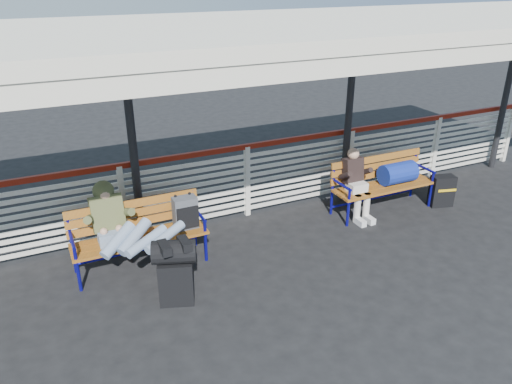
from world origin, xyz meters
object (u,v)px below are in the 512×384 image
luggage_stack (175,269)px  bench_right (390,176)px  companion_person (356,183)px  traveler_man (132,232)px  suitcase_side (442,191)px  bench_left (152,224)px

luggage_stack → bench_right: bearing=33.8°
luggage_stack → companion_person: (3.34, 1.02, 0.13)m
bench_right → traveler_man: bearing=-175.6°
bench_right → companion_person: bearing=-179.7°
bench_right → traveler_man: 4.39m
luggage_stack → suitcase_side: size_ratio=1.57×
bench_left → suitcase_side: (4.95, -0.31, -0.32)m
suitcase_side → bench_left: bearing=-168.4°
suitcase_side → bench_right: bearing=177.0°
bench_right → companion_person: size_ratio=1.57×
companion_person → suitcase_side: companion_person is taller
traveler_man → suitcase_side: (5.29, 0.03, -0.44)m
luggage_stack → bench_left: size_ratio=0.48×
bench_right → traveler_man: size_ratio=1.10×
bench_left → companion_person: bearing=-0.3°
traveler_man → bench_left: bearing=45.2°
companion_person → suitcase_side: size_ratio=2.10×
bench_left → bench_right: bench_left is taller
bench_left → companion_person: 3.35m
bench_left → traveler_man: traveler_man is taller
bench_left → traveler_man: 0.50m
companion_person → suitcase_side: 1.66m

